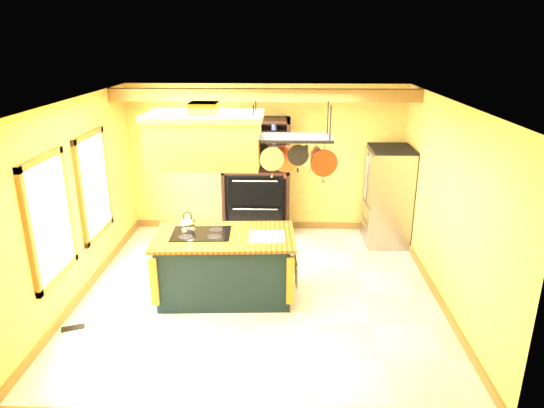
# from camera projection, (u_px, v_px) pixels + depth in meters

# --- Properties ---
(floor) EXTENTS (5.00, 5.00, 0.00)m
(floor) POSITION_uv_depth(u_px,v_px,m) (260.00, 292.00, 6.95)
(floor) COLOR beige
(floor) RESTS_ON ground
(ceiling) EXTENTS (5.00, 5.00, 0.00)m
(ceiling) POSITION_uv_depth(u_px,v_px,m) (258.00, 102.00, 6.07)
(ceiling) COLOR white
(ceiling) RESTS_ON wall_back
(wall_back) EXTENTS (5.00, 0.02, 2.70)m
(wall_back) POSITION_uv_depth(u_px,v_px,m) (267.00, 159.00, 8.87)
(wall_back) COLOR #DCB750
(wall_back) RESTS_ON floor
(wall_front) EXTENTS (5.00, 0.02, 2.70)m
(wall_front) POSITION_uv_depth(u_px,v_px,m) (242.00, 299.00, 4.15)
(wall_front) COLOR #DCB750
(wall_front) RESTS_ON floor
(wall_left) EXTENTS (0.02, 5.00, 2.70)m
(wall_left) POSITION_uv_depth(u_px,v_px,m) (76.00, 202.00, 6.58)
(wall_left) COLOR #DCB750
(wall_left) RESTS_ON floor
(wall_right) EXTENTS (0.02, 5.00, 2.70)m
(wall_right) POSITION_uv_depth(u_px,v_px,m) (447.00, 205.00, 6.43)
(wall_right) COLOR #DCB750
(wall_right) RESTS_ON floor
(ceiling_beam) EXTENTS (5.00, 0.15, 0.20)m
(ceiling_beam) POSITION_uv_depth(u_px,v_px,m) (264.00, 95.00, 7.71)
(ceiling_beam) COLOR olive
(ceiling_beam) RESTS_ON ceiling
(window_near) EXTENTS (0.06, 1.06, 1.56)m
(window_near) POSITION_uv_depth(u_px,v_px,m) (50.00, 219.00, 5.81)
(window_near) COLOR olive
(window_near) RESTS_ON wall_left
(window_far) EXTENTS (0.06, 1.06, 1.56)m
(window_far) POSITION_uv_depth(u_px,v_px,m) (94.00, 185.00, 7.13)
(window_far) COLOR olive
(window_far) RESTS_ON wall_left
(kitchen_island) EXTENTS (1.96, 1.16, 1.11)m
(kitchen_island) POSITION_uv_depth(u_px,v_px,m) (225.00, 265.00, 6.72)
(kitchen_island) COLOR #13262D
(kitchen_island) RESTS_ON floor
(range_hood) EXTENTS (1.47, 0.83, 0.80)m
(range_hood) POSITION_uv_depth(u_px,v_px,m) (205.00, 138.00, 6.14)
(range_hood) COLOR #AB7E2A
(range_hood) RESTS_ON ceiling
(pot_rack) EXTENTS (1.13, 0.51, 0.91)m
(pot_rack) POSITION_uv_depth(u_px,v_px,m) (293.00, 148.00, 6.15)
(pot_rack) COLOR black
(pot_rack) RESTS_ON ceiling
(refrigerator) EXTENTS (0.73, 0.85, 1.67)m
(refrigerator) POSITION_uv_depth(u_px,v_px,m) (387.00, 198.00, 8.42)
(refrigerator) COLOR #93969B
(refrigerator) RESTS_ON floor
(hutch) EXTENTS (1.21, 0.55, 2.14)m
(hutch) POSITION_uv_depth(u_px,v_px,m) (256.00, 189.00, 8.82)
(hutch) COLOR black
(hutch) RESTS_ON floor
(floor_register) EXTENTS (0.30, 0.22, 0.01)m
(floor_register) POSITION_uv_depth(u_px,v_px,m) (73.00, 328.00, 6.09)
(floor_register) COLOR black
(floor_register) RESTS_ON floor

